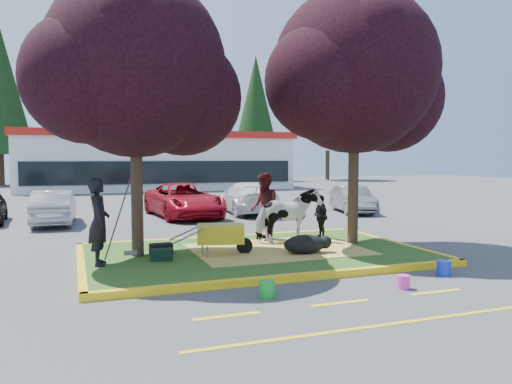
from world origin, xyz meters
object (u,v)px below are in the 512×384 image
object	(u,v)px
bucket_green	(267,289)
bucket_pink	(403,282)
bucket_blue	(444,268)
calf	(305,244)
handler	(99,222)
car_silver	(54,207)
cow	(288,216)
wheelbarrow	(221,234)

from	to	relation	value
bucket_green	bucket_pink	bearing A→B (deg)	-7.16
bucket_pink	bucket_blue	bearing A→B (deg)	22.20
calf	bucket_green	xyz separation A→B (m)	(-2.03, -2.69, -0.23)
handler	car_silver	bearing A→B (deg)	10.46
cow	wheelbarrow	world-z (taller)	cow
bucket_pink	car_silver	world-z (taller)	car_silver
handler	bucket_green	xyz separation A→B (m)	(2.66, -3.10, -0.94)
handler	bucket_green	size ratio (longest dim) A/B	6.29
calf	wheelbarrow	xyz separation A→B (m)	(-1.94, 0.52, 0.28)
handler	bucket_blue	size ratio (longest dim) A/B	6.07
wheelbarrow	bucket_green	bearing A→B (deg)	-77.45
cow	calf	world-z (taller)	cow
calf	car_silver	world-z (taller)	car_silver
cow	bucket_pink	bearing A→B (deg)	-179.65
cow	bucket_green	bearing A→B (deg)	147.87
bucket_green	bucket_blue	size ratio (longest dim) A/B	0.97
bucket_blue	handler	bearing A→B (deg)	157.17
calf	car_silver	xyz separation A→B (m)	(-5.86, 8.91, 0.25)
wheelbarrow	bucket_blue	size ratio (longest dim) A/B	6.32
bucket_blue	car_silver	size ratio (longest dim) A/B	0.08
bucket_pink	bucket_green	bearing A→B (deg)	172.84
wheelbarrow	cow	bearing A→B (deg)	40.15
bucket_pink	bucket_blue	xyz separation A→B (m)	(1.46, 0.59, 0.02)
handler	wheelbarrow	xyz separation A→B (m)	(2.75, 0.10, -0.43)
handler	car_silver	size ratio (longest dim) A/B	0.49
bucket_green	bucket_blue	xyz separation A→B (m)	(4.08, 0.26, 0.01)
bucket_pink	car_silver	bearing A→B (deg)	118.44
calf	bucket_pink	xyz separation A→B (m)	(0.59, -3.02, -0.25)
handler	wheelbarrow	world-z (taller)	handler
bucket_pink	calf	bearing A→B (deg)	101.14
wheelbarrow	bucket_blue	world-z (taller)	wheelbarrow
car_silver	bucket_pink	bearing A→B (deg)	121.22
wheelbarrow	car_silver	distance (m)	9.26
wheelbarrow	bucket_green	xyz separation A→B (m)	(-0.09, -3.20, -0.51)
cow	calf	distance (m)	1.67
cow	bucket_pink	xyz separation A→B (m)	(0.35, -4.59, -0.76)
calf	bucket_blue	distance (m)	3.18
cow	car_silver	size ratio (longest dim) A/B	0.46
cow	handler	bearing A→B (deg)	99.23
cow	calf	xyz separation A→B (m)	(-0.24, -1.58, -0.51)
wheelbarrow	car_silver	world-z (taller)	car_silver
calf	bucket_blue	world-z (taller)	calf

